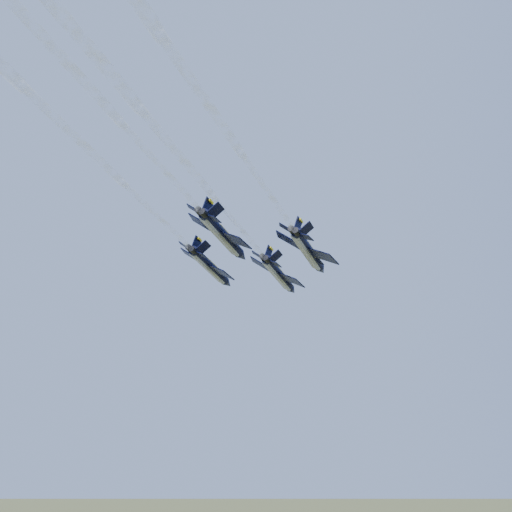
% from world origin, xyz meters
% --- Properties ---
extents(jet_lead, '(10.51, 16.47, 6.94)m').
position_xyz_m(jet_lead, '(3.24, 7.48, 92.13)').
color(jet_lead, black).
extents(jet_left, '(10.51, 16.47, 6.94)m').
position_xyz_m(jet_left, '(-8.36, 0.80, 92.13)').
color(jet_left, black).
extents(jet_right, '(10.51, 16.47, 6.94)m').
position_xyz_m(jet_right, '(9.81, -4.23, 92.13)').
color(jet_right, black).
extents(jet_slot, '(10.51, 16.47, 6.94)m').
position_xyz_m(jet_slot, '(-2.64, -13.60, 92.13)').
color(jet_slot, black).
extents(smoke_trail_lead, '(23.54, 77.87, 2.81)m').
position_xyz_m(smoke_trail_lead, '(-12.72, -49.71, 92.16)').
color(smoke_trail_lead, white).
extents(smoke_trail_right, '(23.54, 77.87, 2.81)m').
position_xyz_m(smoke_trail_right, '(-6.15, -61.42, 92.16)').
color(smoke_trail_right, white).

